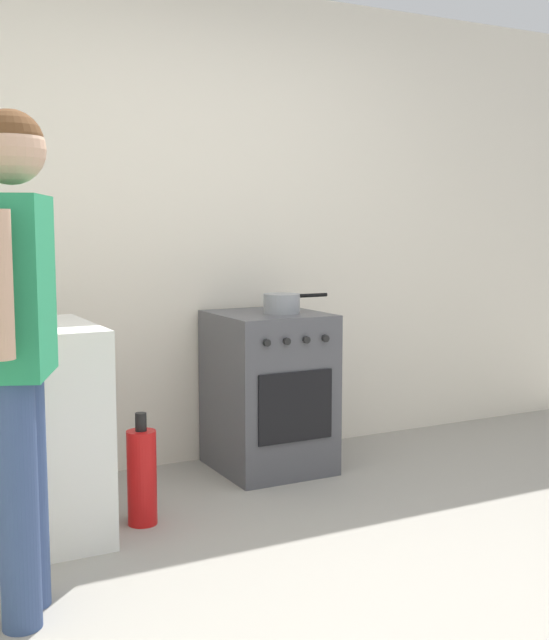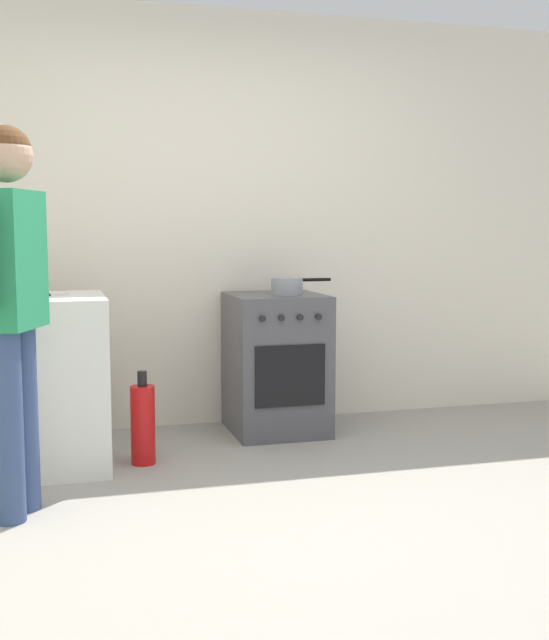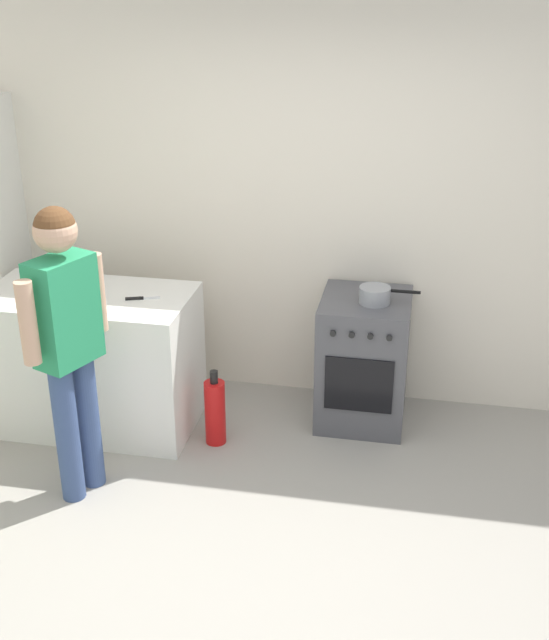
{
  "view_description": "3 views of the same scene",
  "coord_description": "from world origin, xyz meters",
  "px_view_note": "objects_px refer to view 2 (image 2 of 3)",
  "views": [
    {
      "loc": [
        -1.58,
        -2.2,
        1.31
      ],
      "look_at": [
        0.08,
        0.99,
        0.89
      ],
      "focal_mm": 45.0,
      "sensor_mm": 36.0,
      "label": 1
    },
    {
      "loc": [
        -0.97,
        -3.09,
        1.24
      ],
      "look_at": [
        0.14,
        0.88,
        0.78
      ],
      "focal_mm": 45.0,
      "sensor_mm": 36.0,
      "label": 2
    },
    {
      "loc": [
        0.67,
        -3.07,
        2.76
      ],
      "look_at": [
        -0.08,
        0.75,
        1.03
      ],
      "focal_mm": 45.0,
      "sensor_mm": 36.0,
      "label": 3
    }
  ],
  "objects_px": {
    "pot": "(287,286)",
    "knife_paring": "(45,295)",
    "oven_left": "(276,363)",
    "person": "(10,285)",
    "fire_extinguisher": "(143,424)"
  },
  "relations": [
    {
      "from": "pot",
      "to": "knife_paring",
      "type": "xyz_separation_m",
      "value": [
        -1.4,
        -0.33,
        0.0
      ]
    },
    {
      "from": "oven_left",
      "to": "person",
      "type": "distance_m",
      "value": 1.94
    },
    {
      "from": "oven_left",
      "to": "knife_paring",
      "type": "height_order",
      "value": "knife_paring"
    },
    {
      "from": "pot",
      "to": "person",
      "type": "height_order",
      "value": "person"
    },
    {
      "from": "pot",
      "to": "fire_extinguisher",
      "type": "distance_m",
      "value": 1.23
    },
    {
      "from": "oven_left",
      "to": "fire_extinguisher",
      "type": "xyz_separation_m",
      "value": [
        -0.87,
        -0.48,
        -0.21
      ]
    },
    {
      "from": "knife_paring",
      "to": "person",
      "type": "height_order",
      "value": "person"
    },
    {
      "from": "knife_paring",
      "to": "pot",
      "type": "bearing_deg",
      "value": 13.4
    },
    {
      "from": "knife_paring",
      "to": "fire_extinguisher",
      "type": "xyz_separation_m",
      "value": [
        0.48,
        -0.09,
        -0.69
      ]
    },
    {
      "from": "person",
      "to": "fire_extinguisher",
      "type": "distance_m",
      "value": 1.18
    },
    {
      "from": "knife_paring",
      "to": "person",
      "type": "xyz_separation_m",
      "value": [
        -0.14,
        -0.72,
        0.1
      ]
    },
    {
      "from": "pot",
      "to": "fire_extinguisher",
      "type": "bearing_deg",
      "value": -155.33
    },
    {
      "from": "person",
      "to": "fire_extinguisher",
      "type": "bearing_deg",
      "value": 45.86
    },
    {
      "from": "pot",
      "to": "person",
      "type": "relative_size",
      "value": 0.22
    },
    {
      "from": "oven_left",
      "to": "person",
      "type": "xyz_separation_m",
      "value": [
        -1.48,
        -1.11,
        0.58
      ]
    }
  ]
}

